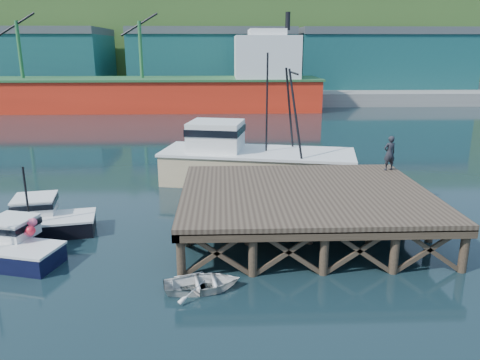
{
  "coord_description": "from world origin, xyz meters",
  "views": [
    {
      "loc": [
        1.47,
        -21.69,
        8.81
      ],
      "look_at": [
        2.4,
        2.0,
        2.1
      ],
      "focal_mm": 35.0,
      "sensor_mm": 36.0,
      "label": 1
    }
  ],
  "objects_px": {
    "boat_navy": "(3,246)",
    "trawler": "(253,157)",
    "dinghy": "(202,283)",
    "dockworker": "(389,153)",
    "boat_black": "(34,221)"
  },
  "relations": [
    {
      "from": "boat_navy",
      "to": "trawler",
      "type": "height_order",
      "value": "trawler"
    },
    {
      "from": "dinghy",
      "to": "dockworker",
      "type": "xyz_separation_m",
      "value": [
        10.22,
        9.48,
        2.81
      ]
    },
    {
      "from": "boat_navy",
      "to": "boat_black",
      "type": "relative_size",
      "value": 0.92
    },
    {
      "from": "boat_navy",
      "to": "dockworker",
      "type": "bearing_deg",
      "value": 34.42
    },
    {
      "from": "boat_navy",
      "to": "trawler",
      "type": "xyz_separation_m",
      "value": [
        11.49,
        11.7,
        1.09
      ]
    },
    {
      "from": "boat_black",
      "to": "dinghy",
      "type": "distance_m",
      "value": 10.37
    },
    {
      "from": "boat_navy",
      "to": "boat_black",
      "type": "xyz_separation_m",
      "value": [
        0.13,
        3.07,
        -0.0
      ]
    },
    {
      "from": "boat_black",
      "to": "dockworker",
      "type": "bearing_deg",
      "value": -0.3
    },
    {
      "from": "boat_navy",
      "to": "dinghy",
      "type": "distance_m",
      "value": 9.08
    },
    {
      "from": "dinghy",
      "to": "trawler",
      "type": "bearing_deg",
      "value": -20.6
    },
    {
      "from": "boat_navy",
      "to": "dinghy",
      "type": "bearing_deg",
      "value": -3.46
    },
    {
      "from": "trawler",
      "to": "dockworker",
      "type": "distance_m",
      "value": 9.04
    },
    {
      "from": "trawler",
      "to": "dinghy",
      "type": "distance_m",
      "value": 14.94
    },
    {
      "from": "dockworker",
      "to": "trawler",
      "type": "bearing_deg",
      "value": -48.74
    },
    {
      "from": "boat_black",
      "to": "dinghy",
      "type": "xyz_separation_m",
      "value": [
        8.47,
        -5.96,
        -0.36
      ]
    }
  ]
}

